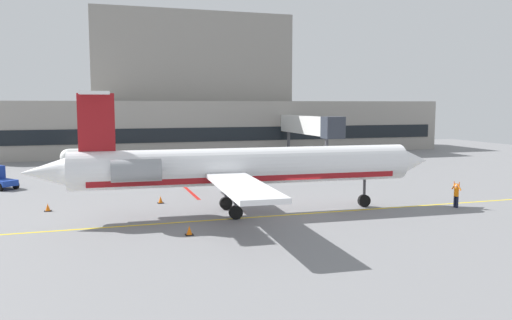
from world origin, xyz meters
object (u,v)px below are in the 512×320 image
Objects in this scene: regional_jet at (239,167)px; marshaller at (456,194)px; fuel_tank at (88,157)px; pushback_tractor at (272,169)px.

marshaller is at bearing -9.99° from regional_jet.
marshaller is (15.63, -2.75, -2.29)m from regional_jet.
regional_jet is at bearing -71.62° from fuel_tank.
regional_jet reaches higher than fuel_tank.
fuel_tank is 3.33× the size of marshaller.
pushback_tractor is at bearing 112.36° from marshaller.
pushback_tractor is at bearing 63.36° from regional_jet.
pushback_tractor is 2.08× the size of marshaller.
regional_jet is 7.18× the size of pushback_tractor.
fuel_tank is (-10.04, 30.20, -1.96)m from regional_jet.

